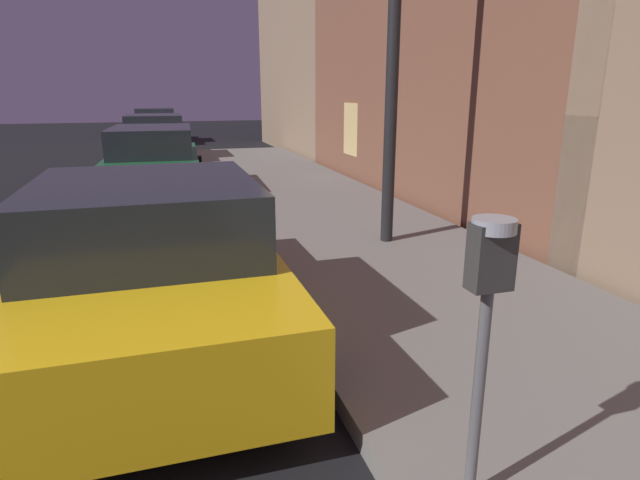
# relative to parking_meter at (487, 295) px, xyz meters

# --- Properties ---
(parking_meter) EXTENTS (0.19, 0.19, 1.43)m
(parking_meter) POSITION_rel_parking_meter_xyz_m (0.00, 0.00, 0.00)
(parking_meter) COLOR #59595B
(parking_meter) RESTS_ON sidewalk
(car_yellow_cab) EXTENTS (2.15, 4.07, 1.43)m
(car_yellow_cab) POSITION_rel_parking_meter_xyz_m (-1.48, 2.53, -0.52)
(car_yellow_cab) COLOR gold
(car_yellow_cab) RESTS_ON ground
(car_green) EXTENTS (2.12, 4.49, 1.43)m
(car_green) POSITION_rel_parking_meter_xyz_m (-1.48, 9.32, -0.51)
(car_green) COLOR #19592D
(car_green) RESTS_ON ground
(car_silver) EXTENTS (2.12, 4.13, 1.43)m
(car_silver) POSITION_rel_parking_meter_xyz_m (-1.48, 15.36, -0.51)
(car_silver) COLOR #B7B7BF
(car_silver) RESTS_ON ground
(car_white) EXTENTS (2.03, 4.41, 1.43)m
(car_white) POSITION_rel_parking_meter_xyz_m (-1.48, 22.17, -0.52)
(car_white) COLOR silver
(car_white) RESTS_ON ground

